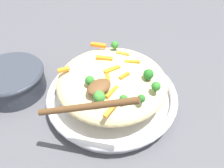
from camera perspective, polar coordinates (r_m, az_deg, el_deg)
The scene contains 22 objects.
ground_plane at distance 0.61m, azimuth 0.00°, elevation -4.50°, with size 2.40×2.40×0.00m, color #4C4C51.
serving_bowl at distance 0.59m, azimuth 0.00°, elevation -3.05°, with size 0.33×0.33×0.04m.
pasta_mound at distance 0.56m, azimuth 0.00°, elevation 0.58°, with size 0.26×0.26×0.07m, color #DBC689.
carrot_piece_0 at distance 0.62m, azimuth -3.33°, elevation 9.47°, with size 0.04×0.01×0.01m, color orange.
carrot_piece_1 at distance 0.53m, azimuth 0.02°, elevation 3.52°, with size 0.04×0.01×0.01m, color orange.
carrot_piece_2 at distance 0.56m, azimuth 4.96°, elevation 5.46°, with size 0.04×0.01×0.01m, color orange.
carrot_piece_3 at distance 0.49m, azimuth -0.02°, elevation -1.96°, with size 0.04×0.01×0.01m, color orange.
carrot_piece_4 at distance 0.57m, azimuth -1.87°, elevation 6.29°, with size 0.04×0.01×0.01m, color orange.
carrot_piece_5 at distance 0.46m, azimuth -0.34°, elevation -6.26°, with size 0.04×0.01×0.01m, color orange.
carrot_piece_6 at distance 0.52m, azimuth 3.02°, elevation 1.99°, with size 0.03×0.01×0.01m, color orange.
carrot_piece_7 at distance 0.59m, azimuth 2.65°, elevation 7.40°, with size 0.03×0.01×0.01m, color orange.
carrot_piece_8 at distance 0.52m, azimuth -1.08°, elevation 1.57°, with size 0.03×0.01×0.01m, color orange.
carrot_piece_9 at distance 0.55m, azimuth -11.74°, elevation 3.47°, with size 0.03×0.01×0.01m, color orange.
broccoli_floret_0 at distance 0.47m, azimuth 7.16°, elevation -3.55°, with size 0.02×0.02×0.02m.
broccoli_floret_1 at distance 0.52m, azimuth 8.87°, elevation 2.33°, with size 0.02×0.02×0.03m.
broccoli_floret_2 at distance 0.46m, azimuth 2.82°, elevation -3.63°, with size 0.02×0.02×0.02m.
broccoli_floret_3 at distance 0.46m, azimuth -3.11°, elevation -3.18°, with size 0.02×0.02×0.03m.
broccoli_floret_4 at distance 0.61m, azimuth 0.69°, elevation 9.48°, with size 0.02×0.02×0.02m.
broccoli_floret_5 at distance 0.49m, azimuth 10.67°, elevation -0.59°, with size 0.02×0.02×0.02m.
broccoli_floret_6 at distance 0.50m, azimuth -5.37°, elevation 0.74°, with size 0.02×0.02×0.03m.
serving_spoon at distance 0.45m, azimuth -4.45°, elevation -2.46°, with size 0.16×0.16×0.09m.
companion_bowl at distance 0.67m, azimuth -23.25°, elevation 1.07°, with size 0.17×0.17×0.07m.
Camera 1 is at (0.28, 0.30, 0.45)m, focal length 37.50 mm.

